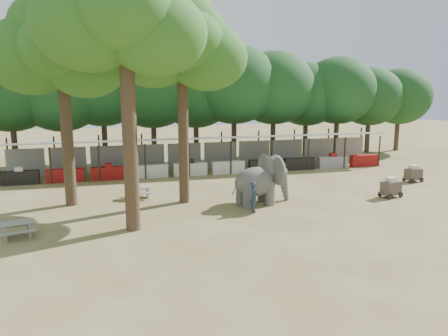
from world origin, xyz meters
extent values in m
plane|color=brown|center=(0.00, 0.00, 0.00)|extent=(100.00, 100.00, 0.00)
cube|color=#A5A8AD|center=(0.00, 14.00, 2.50)|extent=(28.00, 2.99, 0.39)
cylinder|color=#2D2319|center=(-12.60, 12.65, 1.20)|extent=(0.12, 0.12, 2.40)
cylinder|color=#2D2319|center=(-12.60, 15.35, 1.40)|extent=(0.12, 0.12, 2.80)
cube|color=black|center=(-12.60, 12.90, 0.45)|extent=(2.38, 0.50, 0.90)
cube|color=gray|center=(-12.60, 15.30, 1.00)|extent=(2.52, 0.12, 2.00)
cylinder|color=#2D2319|center=(-9.80, 12.65, 1.20)|extent=(0.12, 0.12, 2.40)
cylinder|color=#2D2319|center=(-9.80, 15.35, 1.40)|extent=(0.12, 0.12, 2.80)
cube|color=maroon|center=(-9.80, 12.90, 0.45)|extent=(2.38, 0.50, 0.90)
cube|color=gray|center=(-9.80, 15.30, 1.00)|extent=(2.52, 0.12, 2.00)
cylinder|color=#2D2319|center=(-7.00, 12.65, 1.20)|extent=(0.12, 0.12, 2.40)
cylinder|color=#2D2319|center=(-7.00, 15.35, 1.40)|extent=(0.12, 0.12, 2.80)
cube|color=maroon|center=(-7.00, 12.90, 0.45)|extent=(2.38, 0.50, 0.90)
cube|color=gray|center=(-7.00, 15.30, 1.00)|extent=(2.52, 0.12, 2.00)
cylinder|color=#2D2319|center=(-4.20, 12.65, 1.20)|extent=(0.12, 0.12, 2.40)
cylinder|color=#2D2319|center=(-4.20, 15.35, 1.40)|extent=(0.12, 0.12, 2.80)
cube|color=silver|center=(-4.20, 12.90, 0.45)|extent=(2.38, 0.50, 0.90)
cube|color=gray|center=(-4.20, 15.30, 1.00)|extent=(2.52, 0.12, 2.00)
cylinder|color=#2D2319|center=(-1.40, 12.65, 1.20)|extent=(0.12, 0.12, 2.40)
cylinder|color=#2D2319|center=(-1.40, 15.35, 1.40)|extent=(0.12, 0.12, 2.80)
cube|color=silver|center=(-1.40, 12.90, 0.45)|extent=(2.38, 0.50, 0.90)
cube|color=gray|center=(-1.40, 15.30, 1.00)|extent=(2.52, 0.12, 2.00)
cylinder|color=#2D2319|center=(1.40, 12.65, 1.20)|extent=(0.12, 0.12, 2.40)
cylinder|color=#2D2319|center=(1.40, 15.35, 1.40)|extent=(0.12, 0.12, 2.80)
cube|color=silver|center=(1.40, 12.90, 0.45)|extent=(2.38, 0.50, 0.90)
cube|color=gray|center=(1.40, 15.30, 1.00)|extent=(2.52, 0.12, 2.00)
cylinder|color=#2D2319|center=(4.20, 12.65, 1.20)|extent=(0.12, 0.12, 2.40)
cylinder|color=#2D2319|center=(4.20, 15.35, 1.40)|extent=(0.12, 0.12, 2.80)
cube|color=black|center=(4.20, 12.90, 0.45)|extent=(2.38, 0.50, 0.90)
cube|color=gray|center=(4.20, 15.30, 1.00)|extent=(2.52, 0.12, 2.00)
cylinder|color=#2D2319|center=(7.00, 12.65, 1.20)|extent=(0.12, 0.12, 2.40)
cylinder|color=#2D2319|center=(7.00, 15.35, 1.40)|extent=(0.12, 0.12, 2.80)
cube|color=black|center=(7.00, 12.90, 0.45)|extent=(2.38, 0.50, 0.90)
cube|color=gray|center=(7.00, 15.30, 1.00)|extent=(2.52, 0.12, 2.00)
cylinder|color=#2D2319|center=(9.80, 12.65, 1.20)|extent=(0.12, 0.12, 2.40)
cylinder|color=#2D2319|center=(9.80, 15.35, 1.40)|extent=(0.12, 0.12, 2.80)
cube|color=gray|center=(9.80, 12.90, 0.45)|extent=(2.38, 0.50, 0.90)
cube|color=gray|center=(9.80, 15.30, 1.00)|extent=(2.52, 0.12, 2.00)
cylinder|color=#2D2319|center=(12.60, 12.65, 1.20)|extent=(0.12, 0.12, 2.40)
cylinder|color=#2D2319|center=(12.60, 15.35, 1.40)|extent=(0.12, 0.12, 2.80)
cube|color=maroon|center=(12.60, 12.90, 0.45)|extent=(2.38, 0.50, 0.90)
cube|color=gray|center=(12.60, 15.30, 1.00)|extent=(2.52, 0.12, 2.00)
cylinder|color=#332316|center=(-9.00, 7.00, 4.60)|extent=(0.60, 0.60, 9.20)
cone|color=#332316|center=(-9.00, 7.00, 9.20)|extent=(0.57, 0.57, 2.88)
ellipsoid|color=#205519|center=(-10.40, 7.30, 7.82)|extent=(4.80, 4.80, 3.94)
ellipsoid|color=#205519|center=(-7.80, 6.40, 7.42)|extent=(4.20, 4.20, 3.44)
ellipsoid|color=#205519|center=(-8.80, 8.10, 8.42)|extent=(5.20, 5.20, 4.26)
ellipsoid|color=#205519|center=(-9.00, 5.70, 8.12)|extent=(3.80, 3.80, 3.12)
ellipsoid|color=#205519|center=(-9.30, 7.20, 9.22)|extent=(4.40, 4.40, 3.61)
cylinder|color=#332316|center=(-6.00, 2.00, 5.20)|extent=(0.64, 0.64, 10.40)
ellipsoid|color=#205519|center=(-7.40, 2.30, 8.84)|extent=(4.80, 4.80, 3.94)
ellipsoid|color=#205519|center=(-4.80, 1.40, 8.44)|extent=(4.20, 4.20, 3.44)
ellipsoid|color=#205519|center=(-5.80, 3.10, 9.44)|extent=(5.20, 5.20, 4.26)
ellipsoid|color=#205519|center=(-6.00, 0.70, 9.14)|extent=(3.80, 3.80, 3.12)
cylinder|color=#332316|center=(-3.00, 6.00, 4.80)|extent=(0.56, 0.56, 9.60)
cone|color=#332316|center=(-3.00, 6.00, 9.60)|extent=(0.53, 0.53, 3.00)
ellipsoid|color=#205519|center=(-4.40, 6.30, 8.16)|extent=(4.80, 4.80, 3.94)
ellipsoid|color=#205519|center=(-1.80, 5.40, 7.76)|extent=(4.20, 4.20, 3.44)
ellipsoid|color=#205519|center=(-2.80, 7.10, 8.76)|extent=(5.20, 5.20, 4.26)
ellipsoid|color=#205519|center=(-3.00, 4.70, 8.46)|extent=(3.80, 3.80, 3.12)
ellipsoid|color=#205519|center=(-3.30, 6.20, 9.56)|extent=(4.40, 4.40, 3.61)
cylinder|color=#332316|center=(-13.33, 19.00, 1.87)|extent=(0.44, 0.44, 3.74)
ellipsoid|color=#0F3412|center=(-13.33, 19.00, 5.53)|extent=(6.46, 5.95, 5.61)
cylinder|color=#332316|center=(-10.00, 19.00, 1.87)|extent=(0.44, 0.44, 3.74)
ellipsoid|color=#0F3412|center=(-10.00, 19.00, 5.53)|extent=(6.46, 5.95, 5.61)
cylinder|color=#332316|center=(-6.67, 19.00, 1.87)|extent=(0.44, 0.44, 3.74)
ellipsoid|color=#0F3412|center=(-6.67, 19.00, 5.53)|extent=(6.46, 5.95, 5.61)
cylinder|color=#332316|center=(-3.33, 19.00, 1.87)|extent=(0.44, 0.44, 3.74)
ellipsoid|color=#0F3412|center=(-3.33, 19.00, 5.53)|extent=(6.46, 5.95, 5.61)
cylinder|color=#332316|center=(0.00, 19.00, 1.87)|extent=(0.44, 0.44, 3.74)
ellipsoid|color=#0F3412|center=(0.00, 19.00, 5.53)|extent=(6.46, 5.95, 5.61)
cylinder|color=#332316|center=(3.33, 19.00, 1.87)|extent=(0.44, 0.44, 3.74)
ellipsoid|color=#0F3412|center=(3.33, 19.00, 5.53)|extent=(6.46, 5.95, 5.61)
cylinder|color=#332316|center=(6.67, 19.00, 1.87)|extent=(0.44, 0.44, 3.74)
ellipsoid|color=#0F3412|center=(6.67, 19.00, 5.53)|extent=(6.46, 5.95, 5.61)
cylinder|color=#332316|center=(10.00, 19.00, 1.87)|extent=(0.44, 0.44, 3.74)
ellipsoid|color=#0F3412|center=(10.00, 19.00, 5.53)|extent=(6.46, 5.95, 5.61)
cylinder|color=#332316|center=(13.33, 19.00, 1.87)|extent=(0.44, 0.44, 3.74)
ellipsoid|color=#0F3412|center=(13.33, 19.00, 5.53)|extent=(6.46, 5.95, 5.61)
cylinder|color=#332316|center=(16.67, 19.00, 1.87)|extent=(0.44, 0.44, 3.74)
ellipsoid|color=#0F3412|center=(16.67, 19.00, 5.53)|extent=(6.46, 5.95, 5.61)
cylinder|color=#332316|center=(20.00, 19.00, 1.87)|extent=(0.44, 0.44, 3.74)
ellipsoid|color=#0F3412|center=(20.00, 19.00, 5.53)|extent=(6.46, 5.95, 5.61)
ellipsoid|color=#494647|center=(0.61, 4.46, 1.28)|extent=(2.68, 1.90, 1.58)
cylinder|color=#494647|center=(0.03, 3.96, 0.66)|extent=(0.67, 0.67, 1.33)
cylinder|color=#494647|center=(-0.13, 4.70, 0.66)|extent=(0.67, 0.67, 1.33)
cylinder|color=#494647|center=(1.34, 4.23, 0.66)|extent=(0.67, 0.67, 1.33)
cylinder|color=#494647|center=(1.19, 4.97, 0.66)|extent=(0.67, 0.67, 1.33)
ellipsoid|color=#494647|center=(1.75, 4.70, 1.84)|extent=(1.55, 1.34, 1.47)
ellipsoid|color=#494647|center=(1.67, 3.96, 1.88)|extent=(0.47, 1.22, 1.50)
ellipsoid|color=#494647|center=(1.38, 5.35, 1.88)|extent=(0.47, 1.22, 1.50)
cone|color=#494647|center=(2.45, 4.85, 0.83)|extent=(0.71, 0.71, 1.66)
imported|color=#26384C|center=(0.08, 3.18, 0.79)|extent=(0.52, 0.65, 1.59)
cube|color=gray|center=(-10.82, 2.15, 0.67)|extent=(1.51, 1.00, 0.06)
cube|color=gray|center=(-11.26, 2.02, 0.32)|extent=(0.24, 0.56, 0.65)
cube|color=gray|center=(-10.37, 2.27, 0.32)|extent=(0.24, 0.56, 0.65)
cube|color=gray|center=(-10.68, 1.66, 0.39)|extent=(1.40, 0.60, 0.05)
cube|color=gray|center=(-10.95, 2.64, 0.39)|extent=(1.40, 0.60, 0.05)
cube|color=gray|center=(-5.34, 7.47, 0.64)|extent=(1.36, 0.67, 0.05)
cube|color=gray|center=(-5.78, 7.49, 0.31)|extent=(0.11, 0.54, 0.62)
cube|color=gray|center=(-4.89, 7.45, 0.31)|extent=(0.11, 0.54, 0.62)
cube|color=gray|center=(-5.36, 6.98, 0.37)|extent=(1.34, 0.27, 0.04)
cube|color=gray|center=(-5.32, 7.96, 0.37)|extent=(1.34, 0.27, 0.04)
cube|color=#3E322C|center=(8.66, 3.98, 0.54)|extent=(1.21, 0.90, 0.76)
cylinder|color=black|center=(8.32, 3.53, 0.16)|extent=(0.33, 0.14, 0.33)
cylinder|color=black|center=(9.17, 3.74, 0.16)|extent=(0.33, 0.14, 0.33)
cylinder|color=black|center=(8.15, 4.23, 0.16)|extent=(0.33, 0.14, 0.33)
cylinder|color=black|center=(8.99, 4.44, 0.16)|extent=(0.33, 0.14, 0.33)
cube|color=silver|center=(8.66, 3.98, 1.03)|extent=(0.63, 0.55, 0.27)
cube|color=#3E322C|center=(12.59, 7.11, 0.52)|extent=(1.10, 0.73, 0.73)
cylinder|color=black|center=(12.21, 6.72, 0.16)|extent=(0.32, 0.09, 0.31)
cylinder|color=black|center=(13.04, 6.81, 0.16)|extent=(0.32, 0.09, 0.31)
cylinder|color=black|center=(12.14, 7.41, 0.16)|extent=(0.32, 0.09, 0.31)
cylinder|color=black|center=(12.97, 7.49, 0.16)|extent=(0.32, 0.09, 0.31)
cube|color=silver|center=(12.59, 7.11, 0.99)|extent=(0.56, 0.47, 0.26)
camera|label=1|loc=(-6.83, -17.14, 6.44)|focal=35.00mm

